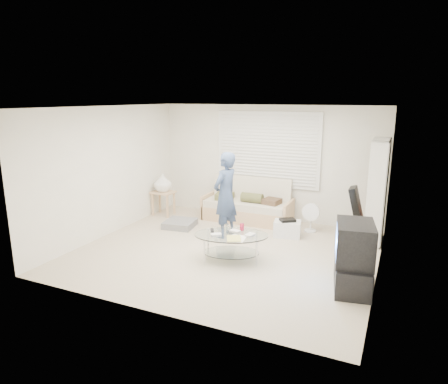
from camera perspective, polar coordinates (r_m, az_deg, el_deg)
The scene contains 13 objects.
ground at distance 7.13m, azimuth 0.27°, elevation -8.48°, with size 5.00×5.00×0.00m, color tan.
room_shell at distance 7.13m, azimuth 1.86°, elevation 5.11°, with size 5.02×4.52×2.51m.
window_blinds at distance 8.74m, azimuth 6.21°, elevation 6.06°, with size 2.32×0.08×1.62m.
futon_sofa at distance 8.78m, azimuth 3.41°, elevation -2.11°, with size 1.94×0.78×0.95m.
grey_floor_pillow at distance 8.45m, azimuth -6.31°, elevation -4.52°, with size 0.60×0.60×0.14m, color slate.
side_table at distance 9.17m, azimuth -8.73°, elevation 1.07°, with size 0.49×0.40×0.97m.
bookshelf at distance 7.86m, azimuth 21.01°, elevation 0.06°, with size 0.30×0.81×1.93m.
guitar_case at distance 7.82m, azimuth 18.48°, elevation -3.60°, with size 0.41×0.39×1.03m.
floor_fan at distance 8.23m, azimuth 12.33°, elevation -3.22°, with size 0.36×0.24×0.59m.
storage_bin at distance 7.91m, azimuth 9.03°, elevation -5.15°, with size 0.57×0.44×0.36m.
tv_unit at distance 5.95m, azimuth 17.99°, elevation -8.84°, with size 0.62×0.96×0.97m.
coffee_table at distance 6.65m, azimuth 1.09°, elevation -6.78°, with size 1.41×1.14×0.57m.
standing_person at distance 7.61m, azimuth 0.20°, elevation -0.47°, with size 0.61×0.40×1.66m, color #344F69.
Camera 1 is at (2.69, -6.04, 2.67)m, focal length 32.00 mm.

